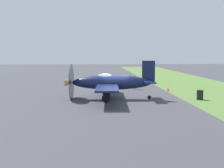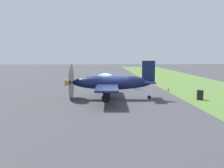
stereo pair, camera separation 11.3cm
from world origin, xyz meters
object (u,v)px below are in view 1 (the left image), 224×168
at_px(fuel_drum, 200,95).
at_px(airplane_lead, 110,83).
at_px(ground_crew_chief, 134,82).
at_px(runway_marker_cone, 168,89).

bearing_deg(fuel_drum, airplane_lead, 84.23).
distance_m(airplane_lead, ground_crew_chief, 7.92).
bearing_deg(ground_crew_chief, fuel_drum, 2.05).
bearing_deg(runway_marker_cone, ground_crew_chief, 60.57).
relative_size(ground_crew_chief, fuel_drum, 1.92).
xyz_separation_m(ground_crew_chief, runway_marker_cone, (-2.01, -3.56, -0.69)).
relative_size(airplane_lead, fuel_drum, 11.79).
bearing_deg(airplane_lead, fuel_drum, -92.51).
distance_m(ground_crew_chief, fuel_drum, 9.42).
bearing_deg(runway_marker_cone, fuel_drum, -166.76).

